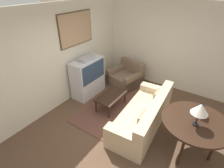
# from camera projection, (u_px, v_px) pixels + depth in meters

# --- Properties ---
(ground_plane) EXTENTS (12.00, 12.00, 0.00)m
(ground_plane) POSITION_uv_depth(u_px,v_px,m) (125.00, 131.00, 4.19)
(ground_plane) COLOR brown
(wall_back) EXTENTS (12.00, 0.10, 2.70)m
(wall_back) POSITION_uv_depth(u_px,v_px,m) (57.00, 59.00, 4.54)
(wall_back) COLOR beige
(wall_back) RESTS_ON ground_plane
(wall_right) EXTENTS (0.06, 12.00, 2.70)m
(wall_right) POSITION_uv_depth(u_px,v_px,m) (170.00, 47.00, 5.39)
(wall_right) COLOR beige
(wall_right) RESTS_ON ground_plane
(area_rug) EXTENTS (2.37, 1.42, 0.01)m
(area_rug) POSITION_uv_depth(u_px,v_px,m) (115.00, 107.00, 4.97)
(area_rug) COLOR brown
(area_rug) RESTS_ON ground_plane
(tv) EXTENTS (1.06, 0.50, 1.24)m
(tv) POSITION_uv_depth(u_px,v_px,m) (88.00, 77.00, 5.30)
(tv) COLOR silver
(tv) RESTS_ON ground_plane
(couch) EXTENTS (2.25, 1.00, 0.79)m
(couch) POSITION_uv_depth(u_px,v_px,m) (144.00, 115.00, 4.23)
(couch) COLOR #CCB289
(couch) RESTS_ON ground_plane
(armchair) EXTENTS (1.07, 1.12, 0.78)m
(armchair) POSITION_uv_depth(u_px,v_px,m) (126.00, 77.00, 5.97)
(armchair) COLOR brown
(armchair) RESTS_ON ground_plane
(coffee_table) EXTENTS (0.92, 0.52, 0.41)m
(coffee_table) POSITION_uv_depth(u_px,v_px,m) (111.00, 97.00, 4.79)
(coffee_table) COLOR black
(coffee_table) RESTS_ON ground_plane
(console_table) EXTENTS (1.27, 1.27, 0.82)m
(console_table) POSITION_uv_depth(u_px,v_px,m) (195.00, 124.00, 3.33)
(console_table) COLOR black
(console_table) RESTS_ON ground_plane
(table_lamp) EXTENTS (0.30, 0.30, 0.47)m
(table_lamp) POSITION_uv_depth(u_px,v_px,m) (200.00, 109.00, 3.03)
(table_lamp) COLOR black
(table_lamp) RESTS_ON console_table
(mantel_clock) EXTENTS (0.17, 0.10, 0.23)m
(mantel_clock) POSITION_uv_depth(u_px,v_px,m) (200.00, 110.00, 3.39)
(mantel_clock) COLOR black
(mantel_clock) RESTS_ON console_table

